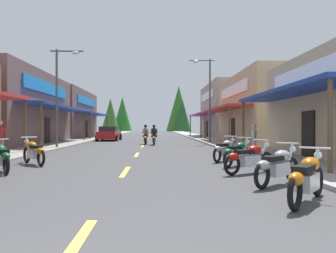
{
  "coord_description": "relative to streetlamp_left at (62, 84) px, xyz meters",
  "views": [
    {
      "loc": [
        0.99,
        -1.78,
        1.47
      ],
      "look_at": [
        2.16,
        30.74,
        1.39
      ],
      "focal_mm": 34.37,
      "sensor_mm": 36.0,
      "label": 1
    }
  ],
  "objects": [
    {
      "name": "pedestrian_browsing",
      "position": [
        10.74,
        -4.99,
        -3.17
      ],
      "size": [
        0.36,
        0.55,
        1.57
      ],
      "rotation": [
        0.0,
        0.0,
        5.97
      ],
      "color": "#B2A599",
      "rests_on": "ground"
    },
    {
      "name": "ground",
      "position": [
        4.99,
        13.84,
        -4.13
      ],
      "size": [
        9.8,
        95.09,
        0.1
      ],
      "primitive_type": "cube",
      "color": "#424244"
    },
    {
      "name": "motorcycle_parked_right_0",
      "position": [
        8.82,
        -14.53,
        -3.59
      ],
      "size": [
        1.46,
        1.69,
        1.04
      ],
      "rotation": [
        0.0,
        0.0,
        0.86
      ],
      "color": "black",
      "rests_on": "ground"
    },
    {
      "name": "treeline_backdrop",
      "position": [
        6.37,
        62.91,
        1.04
      ],
      "size": [
        22.89,
        11.42,
        12.05
      ],
      "color": "#315E23",
      "rests_on": "ground"
    },
    {
      "name": "parked_car_curbside",
      "position": [
        1.29,
        11.54,
        -3.39
      ],
      "size": [
        2.14,
        4.34,
        1.4
      ],
      "rotation": [
        0.0,
        0.0,
        1.55
      ],
      "color": "#B21919",
      "rests_on": "ground"
    },
    {
      "name": "sidewalk_left",
      "position": [
        -1.23,
        13.84,
        -4.02
      ],
      "size": [
        2.64,
        95.09,
        0.12
      ],
      "primitive_type": "cube",
      "color": "gray",
      "rests_on": "ground"
    },
    {
      "name": "storefront_right_far",
      "position": [
        16.04,
        20.71,
        -0.69
      ],
      "size": [
        8.86,
        12.69,
        6.79
      ],
      "color": "gray",
      "rests_on": "ground"
    },
    {
      "name": "rider_cruising_lead",
      "position": [
        5.8,
        4.04,
        -3.42
      ],
      "size": [
        0.6,
        2.14,
        1.57
      ],
      "rotation": [
        0.0,
        0.0,
        1.55
      ],
      "color": "black",
      "rests_on": "ground"
    },
    {
      "name": "streetlamp_right",
      "position": [
        10.01,
        5.25,
        0.31
      ],
      "size": [
        2.07,
        0.3,
        6.84
      ],
      "color": "#474C51",
      "rests_on": "ground"
    },
    {
      "name": "motorcycle_parked_right_3",
      "position": [
        8.94,
        -8.91,
        -3.59
      ],
      "size": [
        1.49,
        1.68,
        1.04
      ],
      "rotation": [
        0.0,
        0.0,
        0.85
      ],
      "color": "black",
      "rests_on": "ground"
    },
    {
      "name": "motorcycle_parked_left_2",
      "position": [
        1.09,
        -10.16,
        -3.59
      ],
      "size": [
        1.31,
        1.81,
        1.04
      ],
      "rotation": [
        0.0,
        0.0,
        2.18
      ],
      "color": "black",
      "rests_on": "ground"
    },
    {
      "name": "motorcycle_parked_left_3",
      "position": [
        1.35,
        -8.2,
        -3.59
      ],
      "size": [
        1.45,
        1.7,
        1.04
      ],
      "rotation": [
        0.0,
        0.0,
        2.27
      ],
      "color": "black",
      "rests_on": "ground"
    },
    {
      "name": "motorcycle_parked_right_4",
      "position": [
        8.81,
        -7.34,
        -3.59
      ],
      "size": [
        1.36,
        1.77,
        1.04
      ],
      "rotation": [
        0.0,
        0.0,
        0.93
      ],
      "color": "black",
      "rests_on": "ground"
    },
    {
      "name": "pedestrian_by_shop",
      "position": [
        -1.21,
        -5.47,
        -3.07
      ],
      "size": [
        0.57,
        0.28,
        1.74
      ],
      "rotation": [
        0.0,
        0.0,
        1.62
      ],
      "color": "#726659",
      "rests_on": "ground"
    },
    {
      "name": "sidewalk_right",
      "position": [
        11.22,
        13.84,
        -4.02
      ],
      "size": [
        2.64,
        95.09,
        0.12
      ],
      "primitive_type": "cube",
      "color": "#9E9991",
      "rests_on": "ground"
    },
    {
      "name": "storefront_left_far",
      "position": [
        -6.58,
        19.07,
        -1.22
      ],
      "size": [
        9.92,
        13.37,
        5.72
      ],
      "color": "brown",
      "rests_on": "ground"
    },
    {
      "name": "rider_cruising_trailing",
      "position": [
        5.14,
        4.63,
        -3.42
      ],
      "size": [
        0.6,
        2.14,
        1.57
      ],
      "rotation": [
        0.0,
        0.0,
        1.55
      ],
      "color": "black",
      "rests_on": "ground"
    },
    {
      "name": "motorcycle_parked_right_1",
      "position": [
        8.96,
        -12.71,
        -3.59
      ],
      "size": [
        1.67,
        1.49,
        1.04
      ],
      "rotation": [
        0.0,
        0.0,
        0.72
      ],
      "color": "black",
      "rests_on": "ground"
    },
    {
      "name": "centerline_dashes",
      "position": [
        4.99,
        17.68,
        -4.07
      ],
      "size": [
        0.16,
        70.58,
        0.01
      ],
      "color": "#E0C64C",
      "rests_on": "ground"
    },
    {
      "name": "motorcycle_parked_right_2",
      "position": [
        8.82,
        -10.76,
        -3.59
      ],
      "size": [
        1.88,
        1.19,
        1.04
      ],
      "rotation": [
        0.0,
        0.0,
        0.54
      ],
      "color": "black",
      "rests_on": "ground"
    },
    {
      "name": "streetlamp_left",
      "position": [
        0.0,
        0.0,
        0.0
      ],
      "size": [
        2.07,
        0.3,
        6.28
      ],
      "color": "#474C51",
      "rests_on": "ground"
    },
    {
      "name": "storefront_right_middle",
      "position": [
        16.17,
        6.67,
        -1.21
      ],
      "size": [
        9.14,
        12.72,
        5.74
      ],
      "color": "tan",
      "rests_on": "ground"
    }
  ]
}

